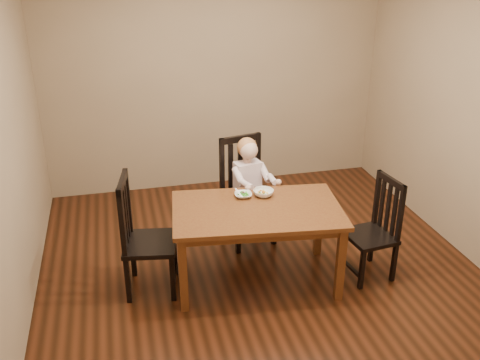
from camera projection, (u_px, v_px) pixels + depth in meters
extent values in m
cube|color=#431D0E|center=(259.00, 266.00, 5.03)|extent=(4.00, 4.00, 0.01)
cube|color=#957C5E|center=(215.00, 76.00, 6.25)|extent=(4.00, 0.01, 2.70)
cube|color=#957C5E|center=(369.00, 255.00, 2.70)|extent=(4.00, 0.01, 2.70)
cube|color=#957C5E|center=(7.00, 151.00, 4.04)|extent=(0.01, 4.00, 2.70)
cube|color=#957C5E|center=(471.00, 114.00, 4.91)|extent=(0.01, 4.00, 2.70)
cube|color=#522613|center=(257.00, 210.00, 4.56)|extent=(1.53, 1.03, 0.04)
cube|color=#522613|center=(257.00, 216.00, 4.58)|extent=(1.40, 0.90, 0.08)
cube|color=#522613|center=(183.00, 275.00, 4.31)|extent=(0.07, 0.07, 0.68)
cube|color=#522613|center=(340.00, 264.00, 4.45)|extent=(0.07, 0.07, 0.68)
cube|color=#522613|center=(182.00, 230.00, 4.97)|extent=(0.07, 0.07, 0.68)
cube|color=#522613|center=(318.00, 223.00, 5.10)|extent=(0.07, 0.07, 0.68)
cube|color=black|center=(248.00, 200.00, 5.30)|extent=(0.54, 0.52, 0.04)
cube|color=black|center=(257.00, 209.00, 5.63)|extent=(0.05, 0.05, 0.43)
cube|color=black|center=(223.00, 217.00, 5.47)|extent=(0.05, 0.05, 0.43)
cube|color=black|center=(274.00, 225.00, 5.32)|extent=(0.05, 0.05, 0.43)
cube|color=black|center=(238.00, 234.00, 5.16)|extent=(0.05, 0.05, 0.43)
cube|color=black|center=(258.00, 161.00, 5.40)|extent=(0.05, 0.05, 0.60)
cube|color=black|center=(222.00, 167.00, 5.25)|extent=(0.05, 0.05, 0.60)
cube|color=black|center=(240.00, 139.00, 5.22)|extent=(0.44, 0.12, 0.06)
cube|color=black|center=(250.00, 165.00, 5.38)|extent=(0.05, 0.03, 0.51)
cube|color=black|center=(240.00, 167.00, 5.34)|extent=(0.05, 0.03, 0.51)
cube|color=black|center=(231.00, 169.00, 5.30)|extent=(0.05, 0.03, 0.51)
cube|color=black|center=(150.00, 243.00, 4.55)|extent=(0.51, 0.52, 0.04)
cube|color=black|center=(133.00, 255.00, 4.81)|extent=(0.05, 0.05, 0.42)
cube|color=black|center=(128.00, 281.00, 4.45)|extent=(0.05, 0.05, 0.42)
cube|color=black|center=(175.00, 254.00, 4.83)|extent=(0.05, 0.05, 0.42)
cube|color=black|center=(173.00, 279.00, 4.48)|extent=(0.05, 0.05, 0.42)
cube|color=black|center=(128.00, 201.00, 4.59)|extent=(0.05, 0.05, 0.59)
cube|color=black|center=(122.00, 223.00, 4.23)|extent=(0.05, 0.05, 0.59)
cube|color=black|center=(122.00, 182.00, 4.30)|extent=(0.11, 0.43, 0.06)
cube|color=black|center=(127.00, 209.00, 4.51)|extent=(0.03, 0.05, 0.51)
cube|color=black|center=(125.00, 215.00, 4.42)|extent=(0.03, 0.05, 0.51)
cube|color=black|center=(124.00, 221.00, 4.33)|extent=(0.03, 0.05, 0.51)
cube|color=black|center=(369.00, 236.00, 4.76)|extent=(0.44, 0.45, 0.04)
cube|color=black|center=(394.00, 263.00, 4.75)|extent=(0.04, 0.04, 0.38)
cube|color=black|center=(372.00, 243.00, 5.04)|extent=(0.04, 0.04, 0.38)
cube|color=black|center=(362.00, 270.00, 4.64)|extent=(0.04, 0.04, 0.38)
cube|color=black|center=(341.00, 250.00, 4.94)|extent=(0.04, 0.04, 0.38)
cube|color=black|center=(401.00, 214.00, 4.54)|extent=(0.04, 0.04, 0.53)
cube|color=black|center=(377.00, 197.00, 4.84)|extent=(0.04, 0.04, 0.53)
cube|color=black|center=(392.00, 181.00, 4.60)|extent=(0.08, 0.39, 0.06)
cube|color=black|center=(394.00, 213.00, 4.63)|extent=(0.02, 0.04, 0.45)
cube|color=black|center=(388.00, 208.00, 4.71)|extent=(0.02, 0.04, 0.45)
cube|color=black|center=(382.00, 204.00, 4.78)|extent=(0.02, 0.04, 0.45)
imported|color=white|center=(243.00, 195.00, 4.74)|extent=(0.17, 0.17, 0.04)
imported|color=white|center=(263.00, 193.00, 4.76)|extent=(0.21, 0.21, 0.06)
cube|color=silver|center=(239.00, 193.00, 4.71)|extent=(0.05, 0.11, 0.05)
cube|color=silver|center=(239.00, 195.00, 4.71)|extent=(0.03, 0.04, 0.01)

